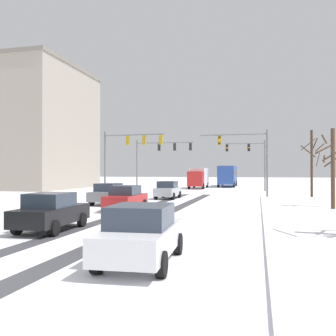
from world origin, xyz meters
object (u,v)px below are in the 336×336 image
(car_silver_lead, at_px, (168,190))
(car_red_third, at_px, (126,198))
(car_white_fifth, at_px, (142,234))
(bus_oncoming, at_px, (228,175))
(traffic_signal_near_right, at_px, (248,151))
(bare_tree_sidewalk_far, at_px, (312,161))
(office_building_far_left_block, at_px, (7,129))
(car_grey_second, at_px, (109,194))
(traffic_signal_near_left, at_px, (128,148))
(traffic_signal_far_right, at_px, (251,155))
(traffic_signal_far_left, at_px, (159,153))
(car_black_fourth, at_px, (51,212))
(bare_tree_sidewalk_mid, at_px, (332,166))
(box_truck_delivery, at_px, (198,177))

(car_silver_lead, height_order, car_red_third, same)
(car_white_fifth, bearing_deg, bus_oncoming, 91.96)
(traffic_signal_near_right, distance_m, car_silver_lead, 8.63)
(car_red_third, xyz_separation_m, bare_tree_sidewalk_far, (13.50, 16.36, 2.75))
(bus_oncoming, distance_m, office_building_far_left_block, 35.67)
(car_grey_second, bearing_deg, car_red_third, -53.68)
(traffic_signal_near_left, bearing_deg, car_silver_lead, -14.41)
(traffic_signal_far_right, height_order, car_silver_lead, traffic_signal_far_right)
(traffic_signal_far_right, relative_size, office_building_far_left_block, 0.28)
(traffic_signal_near_right, distance_m, traffic_signal_far_left, 13.74)
(traffic_signal_far_right, bearing_deg, car_black_fourth, -102.74)
(car_silver_lead, height_order, bare_tree_sidewalk_mid, bare_tree_sidewalk_mid)
(traffic_signal_far_left, bearing_deg, traffic_signal_far_right, 18.47)
(traffic_signal_near_left, xyz_separation_m, box_truck_delivery, (3.79, 19.98, -3.17))
(car_red_third, bearing_deg, office_building_far_left_block, 138.00)
(car_white_fifth, relative_size, bus_oncoming, 0.38)
(box_truck_delivery, bearing_deg, bus_oncoming, 63.65)
(car_white_fifth, xyz_separation_m, office_building_far_left_block, (-34.22, 38.90, 8.20))
(traffic_signal_far_left, xyz_separation_m, traffic_signal_far_right, (11.12, 3.71, -0.23))
(traffic_signal_far_right, bearing_deg, box_truck_delivery, 142.26)
(car_black_fourth, relative_size, box_truck_delivery, 0.56)
(car_red_third, relative_size, box_truck_delivery, 0.55)
(car_black_fourth, xyz_separation_m, car_white_fifth, (5.47, -4.40, 0.00))
(traffic_signal_near_right, relative_size, traffic_signal_far_left, 0.90)
(car_black_fourth, relative_size, office_building_far_left_block, 0.18)
(traffic_signal_near_left, distance_m, office_building_far_left_block, 29.10)
(car_red_third, distance_m, bus_oncoming, 39.37)
(car_red_third, bearing_deg, car_grey_second, 126.32)
(traffic_signal_far_right, relative_size, car_grey_second, 1.56)
(traffic_signal_near_right, xyz_separation_m, office_building_far_left_block, (-36.36, 12.35, 4.56))
(bare_tree_sidewalk_far, bearing_deg, car_grey_second, -142.23)
(car_silver_lead, bearing_deg, bare_tree_sidewalk_far, 23.50)
(car_silver_lead, relative_size, bare_tree_sidewalk_mid, 0.76)
(traffic_signal_near_right, relative_size, car_red_third, 1.59)
(car_silver_lead, height_order, car_black_fourth, same)
(bus_oncoming, bearing_deg, office_building_far_left_block, -158.04)
(car_grey_second, height_order, box_truck_delivery, box_truck_delivery)
(traffic_signal_far_right, bearing_deg, bus_oncoming, 106.50)
(car_silver_lead, distance_m, car_red_third, 10.58)
(car_silver_lead, bearing_deg, bus_oncoming, 83.58)
(car_black_fourth, distance_m, office_building_far_left_block, 45.65)
(traffic_signal_far_right, height_order, traffic_signal_near_left, same)
(traffic_signal_far_right, bearing_deg, car_grey_second, -114.95)
(car_grey_second, distance_m, bare_tree_sidewalk_far, 20.76)
(traffic_signal_far_left, height_order, traffic_signal_far_right, same)
(traffic_signal_far_left, xyz_separation_m, car_silver_lead, (3.89, -11.38, -4.01))
(bus_oncoming, height_order, bare_tree_sidewalk_mid, bare_tree_sidewalk_mid)
(car_black_fourth, bearing_deg, traffic_signal_near_right, 71.04)
(car_silver_lead, xyz_separation_m, office_building_far_left_block, (-29.21, 15.55, 8.20))
(traffic_signal_near_left, relative_size, car_red_third, 1.58)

